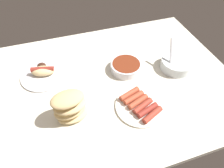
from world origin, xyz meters
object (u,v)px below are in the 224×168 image
object	(u,v)px
bowl_chili	(126,66)
bowl_coleslaw	(176,64)
bread_stack	(70,107)
plate_sausages	(140,105)
plate_hotdog_assembled	(44,73)

from	to	relation	value
bowl_chili	bowl_coleslaw	world-z (taller)	bowl_coleslaw
bread_stack	plate_sausages	bearing A→B (deg)	172.51
bowl_chili	plate_hotdog_assembled	distance (cm)	41.56
bowl_coleslaw	bowl_chili	bearing A→B (deg)	-14.44
bread_stack	bowl_coleslaw	bearing A→B (deg)	-166.53
bowl_chili	plate_sausages	world-z (taller)	bowl_chili
bread_stack	bowl_coleslaw	world-z (taller)	bowl_coleslaw
bowl_chili	bread_stack	distance (cm)	37.55
plate_hotdog_assembled	plate_sausages	size ratio (longest dim) A/B	1.07
bowl_coleslaw	plate_sausages	bearing A→B (deg)	32.24
bread_stack	bowl_coleslaw	xyz separation A→B (cm)	(-56.59, -13.56, -4.33)
plate_hotdog_assembled	bowl_chili	bearing A→B (deg)	167.59
bowl_chili	plate_hotdog_assembled	xyz separation A→B (cm)	(40.59, -8.93, -0.69)
bowl_chili	bowl_coleslaw	size ratio (longest dim) A/B	0.98
plate_hotdog_assembled	bread_stack	bearing A→B (deg)	107.62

